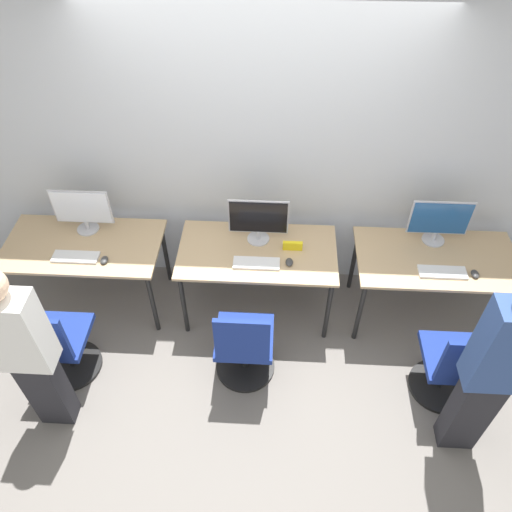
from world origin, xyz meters
name	(u,v)px	position (x,y,z in m)	size (l,w,h in m)	color
ground_plane	(255,337)	(0.00, 0.00, 0.00)	(20.00, 20.00, 0.00)	slate
wall_back	(261,147)	(0.00, 0.82, 1.40)	(12.00, 0.05, 2.80)	#B7BCC1
desk_left	(84,250)	(-1.46, 0.35, 0.65)	(1.30, 0.69, 0.72)	tan
monitor_left	(82,210)	(-1.46, 0.53, 0.93)	(0.49, 0.18, 0.41)	#B2B2B7
keyboard_left	(76,257)	(-1.46, 0.19, 0.73)	(0.37, 0.13, 0.02)	silver
mouse_left	(104,260)	(-1.21, 0.16, 0.73)	(0.06, 0.09, 0.03)	#333333
office_chair_left	(59,347)	(-1.49, -0.42, 0.36)	(0.48, 0.48, 0.89)	black
person_left	(25,350)	(-1.44, -0.79, 0.86)	(0.36, 0.21, 1.59)	#232328
desk_center	(257,257)	(0.00, 0.35, 0.65)	(1.30, 0.69, 0.72)	tan
monitor_center	(258,220)	(0.00, 0.49, 0.93)	(0.49, 0.18, 0.41)	#B2B2B7
keyboard_center	(256,263)	(0.00, 0.20, 0.73)	(0.37, 0.13, 0.02)	silver
mouse_center	(289,262)	(0.26, 0.22, 0.73)	(0.06, 0.09, 0.03)	#333333
office_chair_center	(244,348)	(-0.06, -0.36, 0.36)	(0.48, 0.48, 0.89)	black
desk_right	(435,264)	(1.46, 0.35, 0.65)	(1.30, 0.69, 0.72)	tan
monitor_right	(439,221)	(1.46, 0.55, 0.93)	(0.49, 0.18, 0.41)	#B2B2B7
keyboard_right	(442,272)	(1.46, 0.18, 0.73)	(0.37, 0.13, 0.02)	silver
mouse_right	(475,274)	(1.70, 0.17, 0.73)	(0.06, 0.09, 0.03)	#333333
office_chair_right	(452,368)	(1.49, -0.45, 0.36)	(0.48, 0.48, 0.89)	black
person_right	(497,366)	(1.51, -0.82, 0.97)	(0.36, 0.23, 1.76)	#232328
placard_center	(293,246)	(0.28, 0.38, 0.76)	(0.16, 0.03, 0.08)	yellow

